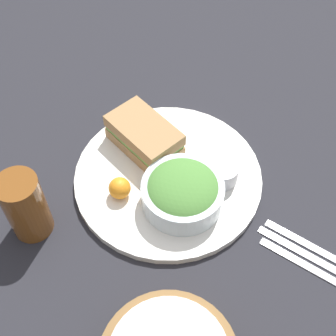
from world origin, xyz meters
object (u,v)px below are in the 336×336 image
(dressing_cup, at_px, (222,172))
(fork, at_px, (314,248))
(knife, at_px, (309,256))
(salad_bowl, at_px, (183,192))
(drink_glass, at_px, (25,206))
(spoon, at_px, (305,264))
(plate, at_px, (168,177))
(sandwich, at_px, (144,136))

(dressing_cup, relative_size, fork, 0.34)
(dressing_cup, bearing_deg, knife, 161.72)
(salad_bowl, height_order, drink_glass, drink_glass)
(fork, distance_m, spoon, 0.04)
(plate, height_order, knife, plate)
(spoon, bearing_deg, dressing_cup, 161.77)
(salad_bowl, distance_m, spoon, 0.23)
(salad_bowl, xyz_separation_m, fork, (-0.23, -0.03, -0.04))
(fork, bearing_deg, plate, -176.25)
(plate, distance_m, spoon, 0.28)
(sandwich, distance_m, spoon, 0.35)
(sandwich, distance_m, dressing_cup, 0.16)
(spoon, bearing_deg, sandwich, 171.98)
(drink_glass, height_order, knife, drink_glass)
(sandwich, distance_m, fork, 0.35)
(sandwich, relative_size, salad_bowl, 1.11)
(plate, height_order, drink_glass, drink_glass)
(sandwich, bearing_deg, knife, 169.90)
(plate, bearing_deg, fork, 178.74)
(plate, relative_size, sandwich, 2.17)
(dressing_cup, xyz_separation_m, fork, (-0.19, 0.04, -0.03))
(sandwich, height_order, spoon, sandwich)
(plate, xyz_separation_m, sandwich, (0.07, -0.04, 0.04))
(plate, distance_m, drink_glass, 0.25)
(dressing_cup, xyz_separation_m, spoon, (-0.19, 0.08, -0.03))
(drink_glass, relative_size, spoon, 0.81)
(salad_bowl, bearing_deg, plate, -37.71)
(drink_glass, bearing_deg, fork, -156.20)
(sandwich, relative_size, dressing_cup, 2.62)
(drink_glass, xyz_separation_m, spoon, (-0.42, -0.15, -0.06))
(sandwich, distance_m, drink_glass, 0.25)
(sandwich, relative_size, spoon, 1.00)
(sandwich, relative_size, fork, 0.90)
(fork, height_order, knife, same)
(plate, relative_size, drink_glass, 2.67)
(knife, bearing_deg, salad_bowl, -171.55)
(plate, bearing_deg, salad_bowl, 142.29)
(sandwich, bearing_deg, plate, 152.01)
(fork, bearing_deg, knife, -90.00)
(drink_glass, height_order, fork, drink_glass)
(salad_bowl, distance_m, knife, 0.23)
(salad_bowl, bearing_deg, dressing_cup, -116.33)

